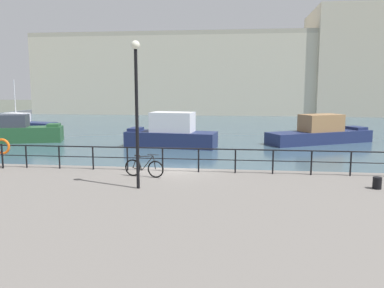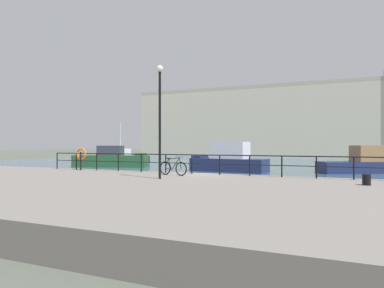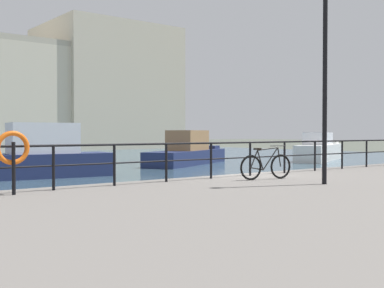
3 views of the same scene
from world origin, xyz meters
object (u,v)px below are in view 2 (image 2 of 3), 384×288
harbor_building (338,120)px  moored_cabin_cruiser (373,163)px  parked_bicycle (173,168)px  mooring_bollard (367,180)px  life_ring_stand (81,155)px  quay_lamp_post (160,108)px  moored_blue_motorboat (229,160)px  moored_small_launch (124,157)px  moored_white_yacht (111,159)px

harbor_building → moored_cabin_cruiser: 38.02m
parked_bicycle → moored_cabin_cruiser: bearing=69.4°
mooring_bollard → life_ring_stand: (-16.00, 1.87, 0.75)m
harbor_building → quay_lamp_post: size_ratio=12.01×
moored_cabin_cruiser → parked_bicycle: moored_cabin_cruiser is taller
moored_blue_motorboat → parked_bicycle: size_ratio=4.11×
harbor_building → mooring_bollard: (1.44, -55.70, -6.00)m
harbor_building → moored_small_launch: harbor_building is taller
moored_white_yacht → moored_blue_motorboat: 13.70m
moored_cabin_cruiser → life_ring_stand: 24.11m
quay_lamp_post → life_ring_stand: bearing=158.3°
parked_bicycle → quay_lamp_post: 3.52m
moored_white_yacht → life_ring_stand: moored_white_yacht is taller
moored_cabin_cruiser → parked_bicycle: size_ratio=5.25×
moored_white_yacht → parked_bicycle: (14.92, -14.84, 0.38)m
moored_white_yacht → moored_small_launch: size_ratio=1.09×
life_ring_stand → quay_lamp_post: (7.17, -2.85, 2.39)m
harbor_building → mooring_bollard: size_ratio=146.82×
parked_bicycle → life_ring_stand: (-6.94, 0.98, 0.59)m
harbor_building → moored_blue_motorboat: harbor_building is taller
harbor_building → parked_bicycle: bearing=-97.9°
harbor_building → mooring_bollard: 56.04m
life_ring_stand → quay_lamp_post: size_ratio=0.26×
moored_small_launch → parked_bicycle: 30.18m
moored_blue_motorboat → mooring_bollard: bearing=131.9°
moored_white_yacht → moored_small_launch: bearing=99.3°
harbor_building → quay_lamp_post: harbor_building is taller
harbor_building → moored_white_yacht: (-22.54, -39.97, -6.21)m
moored_small_launch → life_ring_stand: size_ratio=5.43×
moored_cabin_cruiser → quay_lamp_post: bearing=-146.7°
life_ring_stand → moored_blue_motorboat: bearing=66.3°
moored_white_yacht → mooring_bollard: bearing=-49.7°
mooring_bollard → life_ring_stand: size_ratio=0.31×
moored_cabin_cruiser → harbor_building: bearing=66.3°
mooring_bollard → life_ring_stand: 16.12m
harbor_building → moored_white_yacht: harbor_building is taller
moored_small_launch → quay_lamp_post: quay_lamp_post is taller
moored_white_yacht → parked_bicycle: size_ratio=4.73×
mooring_bollard → parked_bicycle: bearing=174.4°
harbor_building → moored_small_launch: 41.71m
parked_bicycle → moored_blue_motorboat: bearing=106.0°
mooring_bollard → moored_small_launch: bearing=139.2°
moored_blue_motorboat → moored_white_yacht: bearing=3.1°
moored_cabin_cruiser → quay_lamp_post: size_ratio=1.71×
moored_white_yacht → moored_blue_motorboat: bearing=-20.4°
harbor_building → moored_white_yacht: 46.31m
life_ring_stand → quay_lamp_post: 8.08m
moored_white_yacht → parked_bicycle: moored_white_yacht is taller
parked_bicycle → moored_white_yacht: bearing=146.0°
moored_white_yacht → moored_cabin_cruiser: moored_cabin_cruiser is taller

